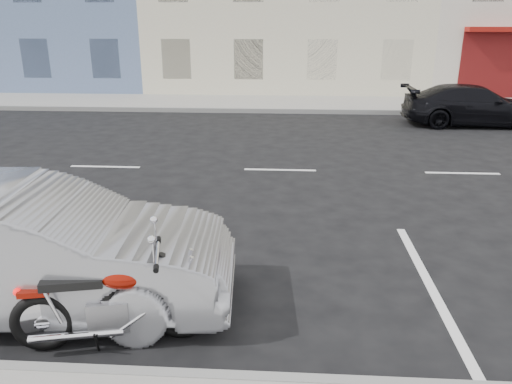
% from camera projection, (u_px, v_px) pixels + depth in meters
% --- Properties ---
extents(ground, '(120.00, 120.00, 0.00)m').
position_uv_depth(ground, '(370.00, 172.00, 11.05)').
color(ground, black).
rests_on(ground, ground).
extents(sidewalk_far, '(80.00, 3.40, 0.15)m').
position_uv_depth(sidewalk_far, '(207.00, 103.00, 19.51)').
color(sidewalk_far, gray).
rests_on(sidewalk_far, ground).
extents(curb_far, '(80.00, 0.12, 0.16)m').
position_uv_depth(curb_far, '(200.00, 110.00, 17.91)').
color(curb_far, gray).
rests_on(curb_far, ground).
extents(motorcycle, '(2.03, 0.78, 1.03)m').
position_uv_depth(motorcycle, '(185.00, 299.00, 5.18)').
color(motorcycle, black).
rests_on(motorcycle, ground).
extents(sedan_silver, '(4.65, 1.91, 1.50)m').
position_uv_depth(sedan_silver, '(31.00, 250.00, 5.62)').
color(sedan_silver, '#98999F').
rests_on(sedan_silver, ground).
extents(car_far, '(4.33, 1.76, 1.25)m').
position_uv_depth(car_far, '(473.00, 105.00, 15.63)').
color(car_far, black).
rests_on(car_far, ground).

